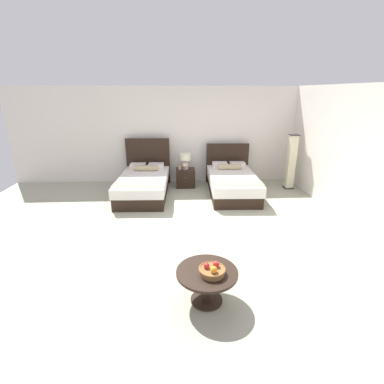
{
  "coord_description": "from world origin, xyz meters",
  "views": [
    {
      "loc": [
        -0.24,
        -4.85,
        2.53
      ],
      "look_at": [
        0.03,
        0.61,
        0.58
      ],
      "focal_mm": 26.56,
      "sensor_mm": 36.0,
      "label": 1
    }
  ],
  "objects": [
    {
      "name": "floor_lamp_corner",
      "position": [
        2.78,
        2.45,
        0.73
      ],
      "size": [
        0.24,
        0.24,
        1.47
      ],
      "color": "#281F25",
      "rests_on": "ground"
    },
    {
      "name": "nightstand",
      "position": [
        -0.05,
        2.74,
        0.25
      ],
      "size": [
        0.52,
        0.49,
        0.5
      ],
      "color": "black",
      "rests_on": "ground"
    },
    {
      "name": "vase",
      "position": [
        -0.21,
        2.7,
        0.57
      ],
      "size": [
        0.1,
        0.1,
        0.14
      ],
      "color": "#997B63",
      "rests_on": "nightstand"
    },
    {
      "name": "ground_plane",
      "position": [
        0.0,
        0.0,
        -0.01
      ],
      "size": [
        9.92,
        10.32,
        0.02
      ],
      "primitive_type": "cube",
      "color": "#A4A48C"
    },
    {
      "name": "fruit_bowl",
      "position": [
        0.15,
        -1.96,
        0.49
      ],
      "size": [
        0.33,
        0.33,
        0.15
      ],
      "color": "olive",
      "rests_on": "coffee_table"
    },
    {
      "name": "bed_near_corner",
      "position": [
        1.14,
        2.1,
        0.29
      ],
      "size": [
        1.25,
        2.19,
        1.13
      ],
      "color": "black",
      "rests_on": "ground"
    },
    {
      "name": "wall_back",
      "position": [
        0.0,
        3.36,
        1.33
      ],
      "size": [
        9.92,
        0.12,
        2.67
      ],
      "primitive_type": "cube",
      "color": "silver",
      "rests_on": "ground"
    },
    {
      "name": "wall_side_right",
      "position": [
        3.16,
        0.4,
        1.33
      ],
      "size": [
        0.12,
        5.92,
        2.67
      ],
      "primitive_type": "cube",
      "color": "silver",
      "rests_on": "ground"
    },
    {
      "name": "coffee_table",
      "position": [
        0.09,
        -1.9,
        0.33
      ],
      "size": [
        0.77,
        0.77,
        0.44
      ],
      "color": "black",
      "rests_on": "ground"
    },
    {
      "name": "table_lamp",
      "position": [
        -0.05,
        2.76,
        0.76
      ],
      "size": [
        0.29,
        0.29,
        0.43
      ],
      "color": "beige",
      "rests_on": "nightstand"
    },
    {
      "name": "bed_near_window",
      "position": [
        -1.13,
        2.11,
        0.3
      ],
      "size": [
        1.27,
        2.21,
        1.29
      ],
      "color": "black",
      "rests_on": "ground"
    }
  ]
}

